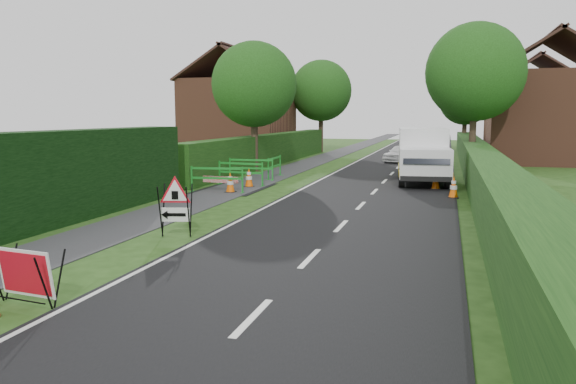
{
  "coord_description": "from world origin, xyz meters",
  "views": [
    {
      "loc": [
        5.11,
        -9.82,
        2.9
      ],
      "look_at": [
        1.47,
        3.03,
        1.08
      ],
      "focal_mm": 35.0,
      "sensor_mm": 36.0,
      "label": 1
    }
  ],
  "objects_px": {
    "red_rect_sign": "(25,274)",
    "works_van": "(423,154)",
    "triangle_sign": "(174,202)",
    "hatchback_car": "(401,153)"
  },
  "relations": [
    {
      "from": "red_rect_sign",
      "to": "works_van",
      "type": "xyz_separation_m",
      "value": [
        5.14,
        17.94,
        0.74
      ]
    },
    {
      "from": "red_rect_sign",
      "to": "hatchback_car",
      "type": "height_order",
      "value": "hatchback_car"
    },
    {
      "from": "red_rect_sign",
      "to": "works_van",
      "type": "height_order",
      "value": "works_van"
    },
    {
      "from": "red_rect_sign",
      "to": "hatchback_car",
      "type": "distance_m",
      "value": 28.96
    },
    {
      "from": "triangle_sign",
      "to": "works_van",
      "type": "relative_size",
      "value": 0.23
    },
    {
      "from": "works_van",
      "to": "hatchback_car",
      "type": "height_order",
      "value": "works_van"
    },
    {
      "from": "red_rect_sign",
      "to": "triangle_sign",
      "type": "height_order",
      "value": "triangle_sign"
    },
    {
      "from": "red_rect_sign",
      "to": "works_van",
      "type": "relative_size",
      "value": 0.21
    },
    {
      "from": "red_rect_sign",
      "to": "triangle_sign",
      "type": "distance_m",
      "value": 5.04
    },
    {
      "from": "triangle_sign",
      "to": "works_van",
      "type": "xyz_separation_m",
      "value": [
        5.22,
        12.91,
        0.38
      ]
    }
  ]
}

